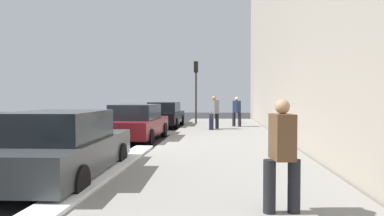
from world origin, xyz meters
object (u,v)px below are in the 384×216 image
parked_car_black (165,114)px  rolling_suitcase (211,124)px  parked_car_maroon (137,123)px  pedestrian_grey_coat (214,111)px  parked_car_charcoal (63,147)px  traffic_light_pole (196,81)px  pedestrian_brown_coat (282,152)px  pedestrian_navy_coat (237,111)px

parked_car_black → rolling_suitcase: parked_car_black is taller
parked_car_maroon → pedestrian_grey_coat: pedestrian_grey_coat is taller
parked_car_charcoal → traffic_light_pole: 15.05m
parked_car_black → rolling_suitcase: size_ratio=5.08×
pedestrian_grey_coat → pedestrian_brown_coat: 12.92m
pedestrian_navy_coat → pedestrian_brown_coat: bearing=179.8°
pedestrian_grey_coat → pedestrian_brown_coat: size_ratio=1.06×
parked_car_maroon → rolling_suitcase: parked_car_maroon is taller
traffic_light_pole → rolling_suitcase: size_ratio=4.17×
parked_car_black → rolling_suitcase: bearing=-137.5°
parked_car_charcoal → pedestrian_brown_coat: pedestrian_brown_coat is taller
parked_car_maroon → pedestrian_navy_coat: 7.14m
parked_car_charcoal → traffic_light_pole: size_ratio=1.15×
parked_car_maroon → pedestrian_grey_coat: 5.10m
pedestrian_brown_coat → traffic_light_pole: size_ratio=0.41×
parked_car_charcoal → pedestrian_navy_coat: pedestrian_navy_coat is taller
pedestrian_navy_coat → rolling_suitcase: size_ratio=1.78×
parked_car_charcoal → pedestrian_grey_coat: (10.87, -2.99, 0.31)m
parked_car_maroon → pedestrian_brown_coat: size_ratio=2.86×
parked_car_black → pedestrian_brown_coat: 16.11m
traffic_light_pole → rolling_suitcase: 5.13m
parked_car_maroon → pedestrian_navy_coat: pedestrian_navy_coat is taller
rolling_suitcase → parked_car_black: bearing=42.5°
parked_car_maroon → traffic_light_pole: size_ratio=1.17×
parked_car_charcoal → pedestrian_brown_coat: 4.65m
pedestrian_grey_coat → rolling_suitcase: (-0.47, 0.13, -0.62)m
parked_car_charcoal → parked_car_maroon: same height
traffic_light_pole → rolling_suitcase: traffic_light_pole is taller
parked_car_black → traffic_light_pole: traffic_light_pole is taller
pedestrian_grey_coat → pedestrian_brown_coat: (-12.87, -1.20, -0.05)m
pedestrian_grey_coat → rolling_suitcase: 0.79m
pedestrian_navy_coat → pedestrian_brown_coat: 14.48m
rolling_suitcase → pedestrian_navy_coat: bearing=-33.6°
parked_car_charcoal → pedestrian_grey_coat: bearing=-15.4°
parked_car_charcoal → pedestrian_grey_coat: pedestrian_grey_coat is taller
parked_car_maroon → pedestrian_grey_coat: size_ratio=2.68×
parked_car_maroon → parked_car_black: bearing=-0.6°
pedestrian_navy_coat → parked_car_black: bearing=76.0°
parked_car_charcoal → pedestrian_brown_coat: bearing=-115.5°
parked_car_charcoal → rolling_suitcase: (10.40, -2.86, -0.31)m
pedestrian_grey_coat → pedestrian_navy_coat: 2.04m
parked_car_charcoal → pedestrian_grey_coat: size_ratio=2.63×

